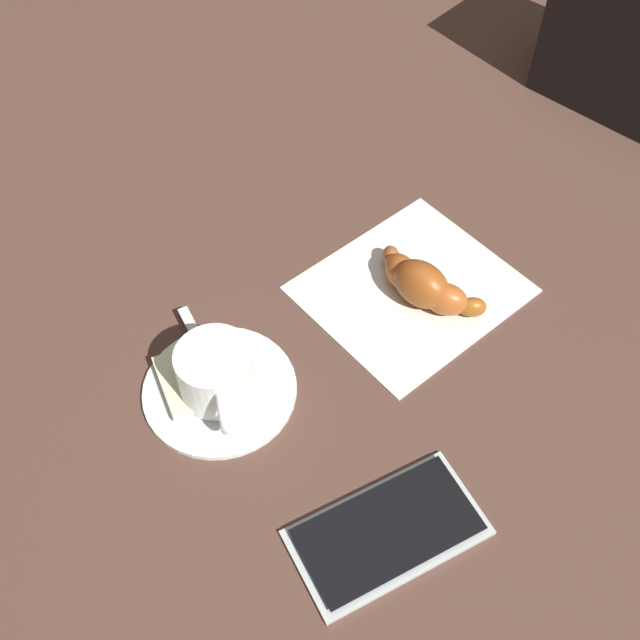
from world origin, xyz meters
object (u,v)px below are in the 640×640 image
espresso_cup (216,374)px  cell_phone (388,531)px  saucer (220,388)px  napkin (411,289)px  croissant (423,284)px  teaspoon (217,375)px  sugar_packet (174,385)px

espresso_cup → cell_phone: espresso_cup is taller
saucer → cell_phone: bearing=84.8°
napkin → espresso_cup: bearing=-17.7°
napkin → croissant: (0.00, 0.01, 0.02)m
saucer → teaspoon: (-0.00, -0.01, 0.01)m
croissant → cell_phone: size_ratio=0.75×
espresso_cup → napkin: espresso_cup is taller
espresso_cup → teaspoon: bearing=-129.8°
teaspoon → sugar_packet: bearing=-36.3°
sugar_packet → cell_phone: sugar_packet is taller
cell_phone → teaspoon: bearing=-96.5°
sugar_packet → cell_phone: size_ratio=0.40×
espresso_cup → croissant: size_ratio=0.65×
saucer → teaspoon: size_ratio=1.14×
cell_phone → sugar_packet: bearing=-88.1°
teaspoon → croissant: (-0.18, 0.09, 0.01)m
teaspoon → sugar_packet: size_ratio=1.78×
teaspoon → napkin: teaspoon is taller
espresso_cup → cell_phone: bearing=85.7°
croissant → espresso_cup: bearing=-21.8°
napkin → cell_phone: 0.24m
saucer → cell_phone: 0.18m
teaspoon → espresso_cup: bearing=50.2°
sugar_packet → croissant: size_ratio=0.53×
napkin → saucer: bearing=-18.8°
croissant → napkin: bearing=-107.5°
teaspoon → saucer: bearing=53.9°
sugar_packet → cell_phone: 0.21m
saucer → sugar_packet: (0.02, -0.03, 0.01)m
saucer → sugar_packet: bearing=-49.6°
espresso_cup → croissant: (-0.19, 0.08, -0.01)m
espresso_cup → sugar_packet: (0.02, -0.03, -0.02)m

